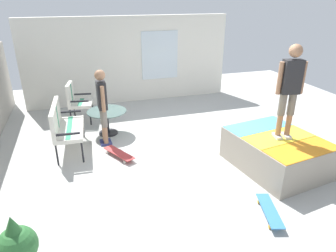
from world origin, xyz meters
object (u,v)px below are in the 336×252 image
object	(u,v)px
patio_chair_near_house	(76,99)
person_skater	(290,86)
patio_bench	(63,124)
skateboard_spare	(270,211)
skateboard_by_bench	(119,153)
skate_ramp	(278,152)
person_watching	(102,102)
potted_plant	(18,250)
patio_table	(107,118)

from	to	relation	value
patio_chair_near_house	person_skater	bearing A→B (deg)	-134.64
patio_bench	skateboard_spare	size ratio (longest dim) A/B	1.55
skateboard_by_bench	skateboard_spare	size ratio (longest dim) A/B	0.97
skate_ramp	person_skater	xyz separation A→B (m)	(-0.05, 0.00, 1.29)
person_watching	skateboard_by_bench	distance (m)	1.13
skateboard_spare	patio_bench	bearing A→B (deg)	43.58
skateboard_by_bench	patio_bench	bearing A→B (deg)	59.07
skateboard_spare	potted_plant	world-z (taller)	potted_plant
person_skater	potted_plant	world-z (taller)	person_skater
person_watching	skate_ramp	bearing A→B (deg)	-123.03
patio_chair_near_house	patio_bench	bearing A→B (deg)	169.42
person_watching	person_skater	distance (m)	3.65
skate_ramp	patio_chair_near_house	xyz separation A→B (m)	(3.43, 3.52, 0.29)
skate_ramp	person_skater	bearing A→B (deg)	178.04
person_skater	skateboard_spare	distance (m)	2.11
skate_ramp	potted_plant	size ratio (longest dim) A/B	2.63
person_watching	potted_plant	distance (m)	3.55
skate_ramp	skateboard_spare	distance (m)	1.52
skate_ramp	skateboard_by_bench	world-z (taller)	skate_ramp
person_watching	person_skater	world-z (taller)	person_skater
potted_plant	person_watching	bearing A→B (deg)	-21.47
potted_plant	person_skater	bearing A→B (deg)	-73.30
skate_ramp	person_skater	size ratio (longest dim) A/B	1.46
patio_bench	skateboard_spare	world-z (taller)	patio_bench
skate_ramp	potted_plant	xyz separation A→B (m)	(-1.33, 4.28, 0.15)
patio_bench	patio_chair_near_house	world-z (taller)	same
person_watching	potted_plant	world-z (taller)	person_watching
patio_table	person_watching	world-z (taller)	person_watching
patio_chair_near_house	potted_plant	size ratio (longest dim) A/B	1.11
patio_bench	person_watching	distance (m)	0.90
skate_ramp	patio_bench	bearing A→B (deg)	64.17
skate_ramp	potted_plant	world-z (taller)	potted_plant
patio_bench	person_skater	size ratio (longest dim) A/B	0.77
patio_bench	person_skater	xyz separation A→B (m)	(-1.90, -3.81, 0.99)
skateboard_by_bench	skateboard_spare	world-z (taller)	same
patio_bench	patio_table	distance (m)	1.14
patio_table	potted_plant	xyz separation A→B (m)	(-3.78, 1.41, 0.06)
patio_table	patio_bench	bearing A→B (deg)	122.56
patio_table	person_watching	distance (m)	0.76
patio_chair_near_house	person_watching	distance (m)	1.61
patio_bench	patio_table	world-z (taller)	patio_bench
person_skater	potted_plant	bearing A→B (deg)	106.70
patio_bench	person_watching	bearing A→B (deg)	-83.31
person_watching	potted_plant	size ratio (longest dim) A/B	1.79
patio_bench	skateboard_by_bench	bearing A→B (deg)	-120.93
potted_plant	patio_bench	bearing A→B (deg)	-8.28
patio_table	person_watching	bearing A→B (deg)	166.80
person_watching	skateboard_by_bench	xyz separation A→B (m)	(-0.70, -0.19, -0.87)
patio_chair_near_house	potted_plant	world-z (taller)	patio_chair_near_house
patio_chair_near_house	skateboard_by_bench	distance (m)	2.36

